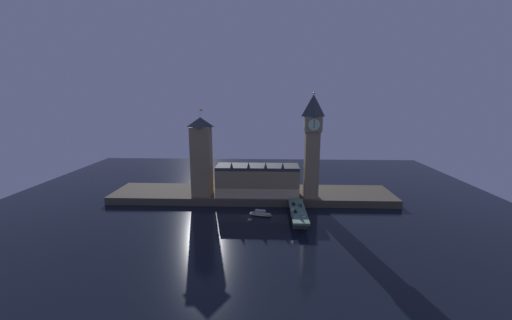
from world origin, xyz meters
name	(u,v)px	position (x,y,z in m)	size (l,w,h in m)	color
ground_plane	(250,216)	(0.00, 0.00, 0.00)	(400.00, 400.00, 0.00)	black
embankment	(252,195)	(0.00, 39.00, 2.82)	(220.00, 42.00, 5.63)	#4C4438
parliament_hall	(257,180)	(4.40, 31.48, 16.99)	(62.56, 22.31, 27.33)	#8E7A56
clock_tower	(312,143)	(44.54, 26.62, 46.72)	(12.60, 12.71, 77.60)	#8E7A56
victoria_tower	(201,157)	(-37.79, 28.68, 35.50)	(14.64, 14.64, 65.48)	#8E7A56
bridge	(298,213)	(32.34, -5.00, 4.51)	(10.02, 46.00, 6.86)	#4C7560
car_northbound_lead	(294,204)	(30.13, 4.75, 7.51)	(2.11, 4.41, 1.39)	black
car_northbound_trail	(295,211)	(30.13, -9.69, 7.52)	(1.92, 3.99, 1.43)	black
car_southbound_lead	(303,215)	(34.54, -16.53, 7.48)	(1.96, 4.65, 1.34)	white
car_southbound_trail	(300,205)	(34.54, 2.13, 7.53)	(2.06, 4.36, 1.44)	#235633
pedestrian_near_rail	(293,214)	(27.92, -15.93, 7.72)	(0.38, 0.38, 1.64)	black
pedestrian_mid_walk	(305,209)	(36.75, -6.68, 7.69)	(0.38, 0.38, 1.59)	black
street_lamp_near	(293,212)	(27.52, -19.72, 10.53)	(1.34, 0.60, 5.87)	#2D3333
street_lamp_far	(289,197)	(27.52, 9.72, 10.64)	(1.34, 0.60, 6.05)	#2D3333
boat_upstream	(260,214)	(7.37, 0.20, 1.57)	(16.40, 7.56, 4.30)	#B2A893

